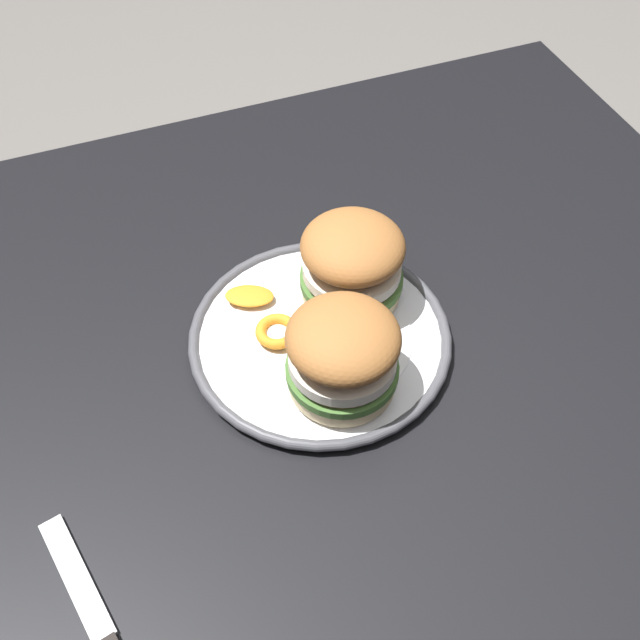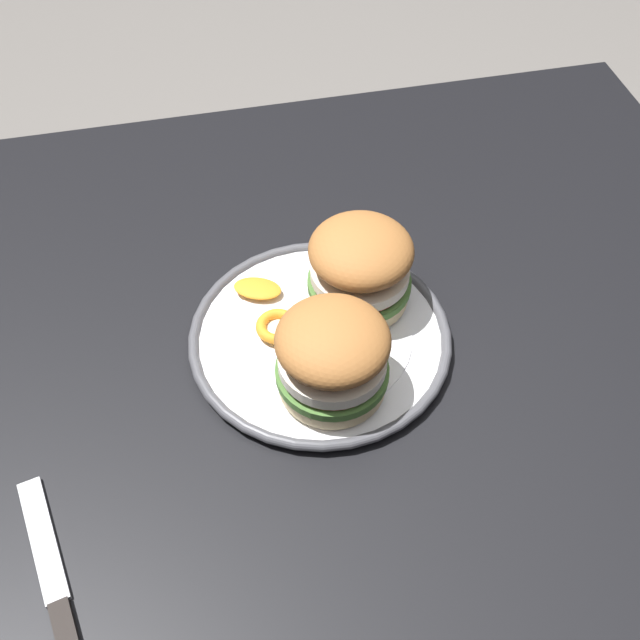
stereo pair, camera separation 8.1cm
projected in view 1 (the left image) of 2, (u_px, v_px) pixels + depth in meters
ground_plane at (340, 614)px, 1.41m from camera, size 8.00×8.00×0.00m
dining_table at (350, 425)px, 0.92m from camera, size 1.10×1.03×0.74m
dinner_plate at (320, 338)px, 0.86m from camera, size 0.29×0.29×0.02m
sandwich_half_left at (352, 262)px, 0.85m from camera, size 0.16×0.16×0.10m
sandwich_half_right at (343, 353)px, 0.77m from camera, size 0.16×0.16×0.10m
orange_peel_curled at (277, 331)px, 0.85m from camera, size 0.06×0.06×0.01m
orange_peel_strip_long at (249, 296)px, 0.88m from camera, size 0.06×0.05×0.01m
table_knife at (104, 636)px, 0.66m from camera, size 0.07×0.22×0.01m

